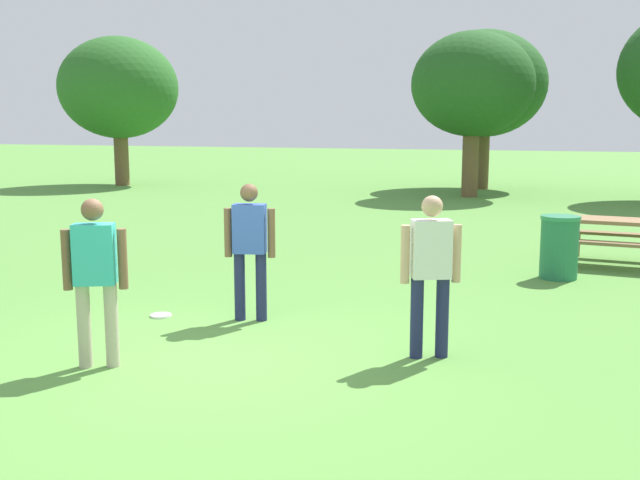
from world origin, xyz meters
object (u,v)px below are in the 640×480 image
trash_can_beside_table (559,247)px  tree_far_right (473,85)px  person_catcher (95,272)px  frisbee (161,315)px  tree_broad_center (484,84)px  person_thrower (431,266)px  picnic_table_near (617,232)px  tree_tall_left (119,88)px  person_bystander (250,243)px

trash_can_beside_table → tree_far_right: tree_far_right is taller
person_catcher → frisbee: size_ratio=6.35×
frisbee → tree_broad_center: size_ratio=0.05×
person_thrower → trash_can_beside_table: (1.04, 4.48, -0.46)m
trash_can_beside_table → frisbee: bearing=-137.7°
tree_broad_center → picnic_table_near: bearing=-73.1°
picnic_table_near → tree_far_right: (-4.14, 10.81, 2.96)m
person_thrower → frisbee: size_ratio=6.35×
person_catcher → trash_can_beside_table: size_ratio=1.71×
tree_far_right → person_thrower: bearing=-82.3°
frisbee → picnic_table_near: picnic_table_near is taller
frisbee → tree_broad_center: tree_broad_center is taller
person_thrower → frisbee: (-3.41, 0.43, -0.93)m
person_catcher → tree_tall_left: 22.13m
tree_tall_left → frisbee: bearing=-53.6°
person_bystander → tree_broad_center: size_ratio=0.29×
person_catcher → frisbee: 2.11m
picnic_table_near → tree_far_right: tree_far_right is taller
person_thrower → frisbee: 3.56m
person_catcher → tree_broad_center: tree_broad_center is taller
person_catcher → tree_far_right: bearing=87.9°
person_bystander → trash_can_beside_table: (3.34, 3.82, -0.46)m
person_catcher → tree_tall_left: tree_tall_left is taller
frisbee → tree_far_right: size_ratio=0.05×
tree_tall_left → person_bystander: bearing=-50.7°
picnic_table_near → tree_far_right: bearing=111.0°
tree_tall_left → person_thrower: bearing=-47.3°
tree_tall_left → tree_far_right: size_ratio=1.06×
person_catcher → person_bystander: same height
person_bystander → trash_can_beside_table: person_bystander is taller
person_thrower → person_bystander: (-2.30, 0.66, 0.00)m
frisbee → tree_far_right: tree_far_right is taller
tree_broad_center → person_bystander: bearing=-89.9°
person_bystander → picnic_table_near: (4.18, 5.28, -0.38)m
picnic_table_near → tree_far_right: size_ratio=0.35×
person_catcher → trash_can_beside_table: (3.97, 5.89, -0.46)m
person_bystander → trash_can_beside_table: size_ratio=1.71×
frisbee → tree_tall_left: bearing=126.4°
person_bystander → trash_can_beside_table: bearing=48.9°
tree_far_right → person_bystander: bearing=-90.2°
person_thrower → tree_broad_center: 20.18m
person_bystander → tree_tall_left: size_ratio=0.30×
person_catcher → tree_tall_left: size_ratio=0.30×
frisbee → person_catcher: bearing=-75.5°
person_bystander → tree_far_right: 16.30m
picnic_table_near → tree_tall_left: bearing=148.2°
tree_broad_center → frisbee: bearing=-93.1°
frisbee → picnic_table_near: (5.29, 5.51, 0.55)m
person_thrower → trash_can_beside_table: size_ratio=1.71×
picnic_table_near → tree_broad_center: tree_broad_center is taller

